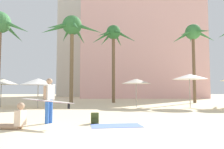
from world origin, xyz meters
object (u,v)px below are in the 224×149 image
at_px(palm_tree_far_right, 72,30).
at_px(beach_towel, 116,126).
at_px(cafe_umbrella_0, 189,77).
at_px(person_mid_left, 16,120).
at_px(palm_tree_left, 193,37).
at_px(palm_tree_far_left, 113,38).
at_px(backpack, 95,118).
at_px(cafe_umbrella_3, 38,82).
at_px(cafe_umbrella_5, 136,81).
at_px(person_near_right, 48,99).
at_px(cafe_umbrella_1, 1,81).

xyz_separation_m(palm_tree_far_right, beach_towel, (4.49, -13.86, -7.47)).
distance_m(cafe_umbrella_0, person_mid_left, 12.71).
bearing_deg(palm_tree_left, palm_tree_far_left, 178.26).
bearing_deg(cafe_umbrella_0, backpack, -129.86).
height_order(cafe_umbrella_0, person_mid_left, cafe_umbrella_0).
xyz_separation_m(cafe_umbrella_3, person_mid_left, (2.25, -8.38, -1.61)).
distance_m(cafe_umbrella_3, person_mid_left, 8.82).
xyz_separation_m(palm_tree_far_right, cafe_umbrella_0, (10.02, -5.72, -5.18)).
bearing_deg(cafe_umbrella_5, cafe_umbrella_3, -173.26).
height_order(palm_tree_far_left, palm_tree_far_right, palm_tree_far_right).
height_order(cafe_umbrella_5, backpack, cafe_umbrella_5).
xyz_separation_m(cafe_umbrella_5, person_near_right, (-4.25, -8.08, -1.03)).
bearing_deg(palm_tree_far_left, palm_tree_left, -1.74).
bearing_deg(person_near_right, cafe_umbrella_5, -92.00).
bearing_deg(backpack, cafe_umbrella_0, 138.66).
bearing_deg(person_mid_left, cafe_umbrella_1, -52.37).
relative_size(palm_tree_far_right, person_near_right, 3.45).
relative_size(palm_tree_far_left, person_mid_left, 8.70).
height_order(palm_tree_left, backpack, palm_tree_left).
bearing_deg(palm_tree_far_right, cafe_umbrella_5, -41.33).
xyz_separation_m(palm_tree_far_left, person_near_right, (-2.45, -13.92, -5.76)).
xyz_separation_m(palm_tree_far_left, palm_tree_far_right, (-4.28, -0.50, 0.77)).
height_order(cafe_umbrella_3, person_near_right, cafe_umbrella_3).
distance_m(cafe_umbrella_1, person_mid_left, 10.73).
distance_m(palm_tree_left, backpack, 17.53).
xyz_separation_m(beach_towel, backpack, (-0.84, 0.52, 0.19)).
xyz_separation_m(cafe_umbrella_5, person_mid_left, (-4.97, -9.23, -1.67)).
relative_size(person_near_right, person_mid_left, 2.80).
height_order(palm_tree_far_right, cafe_umbrella_1, palm_tree_far_right).
height_order(palm_tree_far_left, cafe_umbrella_5, palm_tree_far_left).
bearing_deg(person_near_right, beach_towel, -163.80).
xyz_separation_m(palm_tree_far_right, backpack, (3.66, -13.34, -7.27)).
bearing_deg(cafe_umbrella_3, backpack, -56.11).
xyz_separation_m(palm_tree_far_left, cafe_umbrella_3, (-5.42, -6.70, -4.79)).
xyz_separation_m(cafe_umbrella_3, cafe_umbrella_5, (7.22, 0.85, 0.06)).
distance_m(cafe_umbrella_3, backpack, 8.78).
xyz_separation_m(palm_tree_far_right, cafe_umbrella_5, (6.07, -5.34, -5.50)).
height_order(cafe_umbrella_0, person_near_right, cafe_umbrella_0).
height_order(palm_tree_far_left, cafe_umbrella_3, palm_tree_far_left).
relative_size(beach_towel, backpack, 4.41).
xyz_separation_m(cafe_umbrella_0, backpack, (-6.36, -7.62, -2.10)).
bearing_deg(backpack, palm_tree_far_right, -166.16).
relative_size(palm_tree_left, person_near_right, 3.11).
bearing_deg(palm_tree_far_right, person_near_right, -82.24).
relative_size(palm_tree_far_left, palm_tree_far_right, 0.90).
distance_m(cafe_umbrella_5, person_near_right, 9.18).
relative_size(cafe_umbrella_1, person_near_right, 0.97).
xyz_separation_m(palm_tree_far_left, backpack, (-0.62, -13.84, -6.51)).
bearing_deg(person_near_right, cafe_umbrella_3, -41.89).
height_order(palm_tree_far_left, cafe_umbrella_0, palm_tree_far_left).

